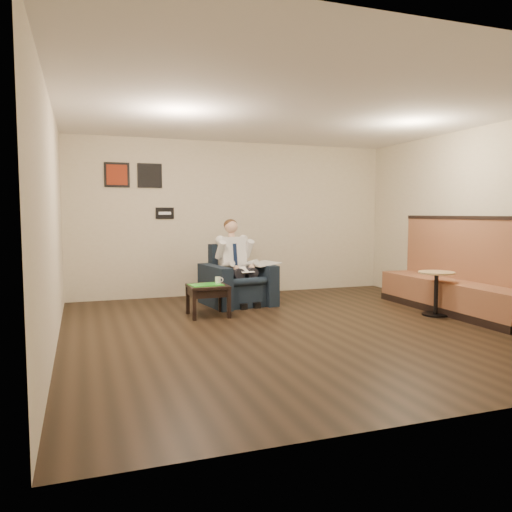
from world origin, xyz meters
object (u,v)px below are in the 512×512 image
object	(u,v)px
seated_man	(241,265)
cafe_table	(436,294)
side_table	(208,300)
banquette	(454,265)
coffee_mug	(218,280)
armchair	(238,275)
green_folder	(206,285)
smartphone	(209,283)

from	to	relation	value
seated_man	cafe_table	bearing A→B (deg)	-42.95
side_table	banquette	bearing A→B (deg)	-14.98
coffee_mug	banquette	xyz separation A→B (m)	(3.39, -1.08, 0.21)
seated_man	side_table	distance (m)	1.04
seated_man	side_table	xyz separation A→B (m)	(-0.71, -0.62, -0.44)
armchair	banquette	world-z (taller)	banquette
green_folder	cafe_table	distance (m)	3.37
side_table	green_folder	xyz separation A→B (m)	(-0.03, -0.02, 0.24)
green_folder	armchair	bearing A→B (deg)	46.80
seated_man	smartphone	xyz separation A→B (m)	(-0.66, -0.46, -0.21)
armchair	smartphone	size ratio (longest dim) A/B	7.07
side_table	smartphone	xyz separation A→B (m)	(0.05, 0.16, 0.23)
seated_man	cafe_table	world-z (taller)	seated_man
seated_man	banquette	distance (m)	3.27
banquette	armchair	bearing A→B (deg)	149.43
coffee_mug	smartphone	xyz separation A→B (m)	(-0.13, 0.04, -0.04)
seated_man	green_folder	distance (m)	1.00
seated_man	cafe_table	xyz separation A→B (m)	(2.47, -1.68, -0.35)
smartphone	banquette	world-z (taller)	banquette
side_table	coffee_mug	distance (m)	0.36
seated_man	coffee_mug	bearing A→B (deg)	-144.78
smartphone	cafe_table	bearing A→B (deg)	-10.40
coffee_mug	banquette	distance (m)	3.56
armchair	cafe_table	bearing A→B (deg)	-44.70
armchair	smartphone	bearing A→B (deg)	-146.00
banquette	cafe_table	bearing A→B (deg)	-165.18
banquette	side_table	bearing A→B (deg)	165.02
seated_man	cafe_table	distance (m)	3.01
banquette	smartphone	bearing A→B (deg)	162.37
armchair	banquette	distance (m)	3.36
seated_man	green_folder	size ratio (longest dim) A/B	2.92
seated_man	side_table	world-z (taller)	seated_man
coffee_mug	smartphone	distance (m)	0.15
armchair	seated_man	bearing A→B (deg)	-90.00
cafe_table	coffee_mug	bearing A→B (deg)	158.43
coffee_mug	banquette	bearing A→B (deg)	-17.61
side_table	green_folder	size ratio (longest dim) A/B	1.22
seated_man	coffee_mug	size ratio (longest dim) A/B	13.82
seated_man	coffee_mug	distance (m)	0.74
smartphone	banquette	xyz separation A→B (m)	(3.52, -1.12, 0.25)
banquette	cafe_table	world-z (taller)	banquette
side_table	cafe_table	xyz separation A→B (m)	(3.18, -1.06, 0.09)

